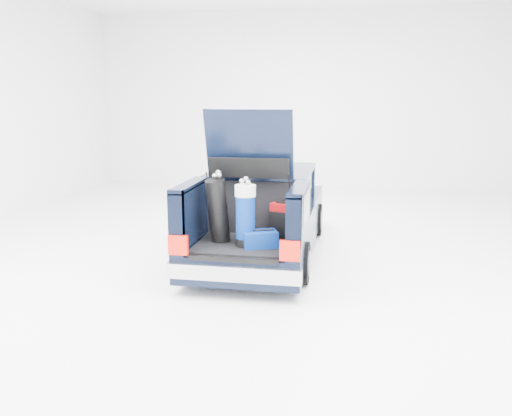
% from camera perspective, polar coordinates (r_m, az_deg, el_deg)
% --- Properties ---
extents(ground, '(14.00, 14.00, 0.00)m').
position_cam_1_polar(ground, '(9.24, 0.56, -4.88)').
color(ground, white).
rests_on(ground, ground).
extents(car, '(1.87, 4.65, 2.47)m').
position_cam_1_polar(car, '(9.17, 0.68, -0.66)').
color(car, black).
rests_on(car, ground).
extents(red_suitcase, '(0.37, 0.30, 0.54)m').
position_cam_1_polar(red_suitcase, '(7.91, 2.80, -1.35)').
color(red_suitcase, '#7E0407').
rests_on(red_suitcase, car).
extents(black_golf_bag, '(0.41, 0.48, 1.02)m').
position_cam_1_polar(black_golf_bag, '(7.64, -4.03, -0.26)').
color(black_golf_bag, black).
rests_on(black_golf_bag, car).
extents(blue_golf_bag, '(0.30, 0.30, 0.97)m').
position_cam_1_polar(blue_golf_bag, '(7.43, -1.12, -0.73)').
color(blue_golf_bag, black).
rests_on(blue_golf_bag, car).
extents(blue_duffel, '(0.54, 0.45, 0.24)m').
position_cam_1_polar(blue_duffel, '(7.46, 0.41, -3.27)').
color(blue_duffel, navy).
rests_on(blue_duffel, car).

